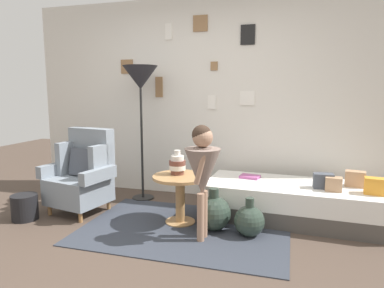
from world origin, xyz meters
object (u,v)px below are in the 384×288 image
(floor_lamp, at_px, (140,82))
(book_on_daybed, at_px, (250,177))
(person_child, at_px, (202,168))
(vase_striped, at_px, (177,164))
(demijohn_near, at_px, (214,213))
(daybed, at_px, (293,202))
(side_table, at_px, (180,189))
(armchair, at_px, (83,175))
(magazine_basket, at_px, (25,207))
(demijohn_far, at_px, (249,221))

(floor_lamp, xyz_separation_m, book_on_daybed, (1.41, -0.08, -1.10))
(floor_lamp, relative_size, person_child, 1.56)
(vase_striped, bearing_deg, demijohn_near, -17.63)
(daybed, bearing_deg, book_on_daybed, 164.77)
(side_table, distance_m, person_child, 0.58)
(floor_lamp, bearing_deg, armchair, -127.35)
(daybed, relative_size, magazine_basket, 6.92)
(person_child, relative_size, demijohn_near, 2.52)
(person_child, distance_m, magazine_basket, 2.09)
(book_on_daybed, bearing_deg, demijohn_far, -83.19)
(armchair, distance_m, vase_striped, 1.19)
(armchair, xyz_separation_m, floor_lamp, (0.48, 0.62, 1.08))
(armchair, height_order, magazine_basket, armchair)
(armchair, xyz_separation_m, person_child, (1.55, -0.39, 0.26))
(side_table, bearing_deg, demijohn_far, -10.20)
(armchair, bearing_deg, magazine_basket, -136.88)
(armchair, xyz_separation_m, vase_striped, (1.17, 0.01, 0.19))
(daybed, xyz_separation_m, magazine_basket, (-2.84, -0.84, -0.06))
(armchair, distance_m, demijohn_far, 2.00)
(side_table, height_order, magazine_basket, side_table)
(floor_lamp, bearing_deg, magazine_basket, -131.60)
(person_child, height_order, book_on_daybed, person_child)
(daybed, xyz_separation_m, demijohn_near, (-0.78, -0.54, -0.02))
(armchair, bearing_deg, demijohn_near, -4.71)
(demijohn_far, bearing_deg, daybed, 54.93)
(side_table, relative_size, vase_striped, 2.22)
(book_on_daybed, distance_m, demijohn_near, 0.76)
(side_table, bearing_deg, floor_lamp, 137.82)
(person_child, relative_size, demijohn_far, 2.85)
(daybed, height_order, magazine_basket, daybed)
(book_on_daybed, distance_m, magazine_basket, 2.55)
(side_table, height_order, book_on_daybed, side_table)
(daybed, relative_size, person_child, 1.76)
(magazine_basket, bearing_deg, armchair, 43.12)
(person_child, xyz_separation_m, magazine_basket, (-2.01, -0.04, -0.56))
(floor_lamp, relative_size, book_on_daybed, 7.82)
(armchair, height_order, floor_lamp, floor_lamp)
(person_child, xyz_separation_m, demijohn_near, (0.05, 0.26, -0.52))
(armchair, relative_size, side_table, 1.66)
(vase_striped, bearing_deg, floor_lamp, 138.23)
(vase_striped, xyz_separation_m, floor_lamp, (-0.69, 0.62, 0.89))
(armchair, height_order, person_child, person_child)
(person_child, bearing_deg, floor_lamp, 136.61)
(daybed, bearing_deg, floor_lamp, 173.40)
(book_on_daybed, xyz_separation_m, demijohn_near, (-0.28, -0.67, -0.23))
(person_child, bearing_deg, daybed, 43.69)
(magazine_basket, bearing_deg, floor_lamp, 48.40)
(daybed, relative_size, book_on_daybed, 8.81)
(armchair, bearing_deg, floor_lamp, 52.65)
(floor_lamp, bearing_deg, side_table, -42.18)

